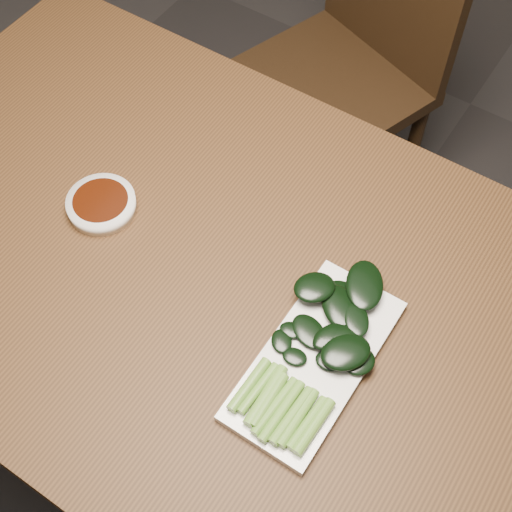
# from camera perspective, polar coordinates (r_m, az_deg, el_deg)

# --- Properties ---
(ground) EXTENTS (6.00, 6.00, 0.00)m
(ground) POSITION_cam_1_polar(r_m,az_deg,el_deg) (1.78, -1.10, -14.42)
(ground) COLOR #2A2828
(ground) RESTS_ON ground
(table) EXTENTS (1.40, 0.80, 0.75)m
(table) POSITION_cam_1_polar(r_m,az_deg,el_deg) (1.15, -1.65, -3.81)
(table) COLOR #412712
(table) RESTS_ON ground
(chair_far) EXTENTS (0.53, 0.53, 0.89)m
(chair_far) POSITION_cam_1_polar(r_m,az_deg,el_deg) (1.81, 7.46, 15.46)
(chair_far) COLOR black
(chair_far) RESTS_ON ground
(sauce_bowl) EXTENTS (0.11, 0.11, 0.02)m
(sauce_bowl) POSITION_cam_1_polar(r_m,az_deg,el_deg) (1.18, -12.26, 4.08)
(sauce_bowl) COLOR white
(sauce_bowl) RESTS_ON table
(serving_plate) EXTENTS (0.14, 0.30, 0.01)m
(serving_plate) POSITION_cam_1_polar(r_m,az_deg,el_deg) (1.02, 4.74, -8.26)
(serving_plate) COLOR white
(serving_plate) RESTS_ON table
(gai_lan) EXTENTS (0.18, 0.33, 0.03)m
(gai_lan) POSITION_cam_1_polar(r_m,az_deg,el_deg) (1.01, 5.30, -7.08)
(gai_lan) COLOR olive
(gai_lan) RESTS_ON serving_plate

